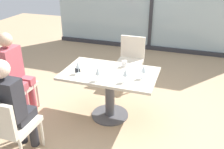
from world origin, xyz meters
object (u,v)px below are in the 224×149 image
(dining_table_main, at_px, (110,84))
(chair_near_window, at_px, (131,58))
(person_side_end, at_px, (14,70))
(wine_glass_0, at_px, (98,71))
(coffee_cup, at_px, (124,64))
(wine_glass_1, at_px, (144,69))
(wine_glass_2, at_px, (125,73))
(wine_glass_3, at_px, (78,65))
(person_front_left, at_px, (12,104))
(cell_phone_on_table, at_px, (78,70))
(chair_front_left, at_px, (9,124))
(chair_side_end, at_px, (11,82))

(dining_table_main, xyz_separation_m, chair_near_window, (0.00, 1.20, -0.05))
(dining_table_main, distance_m, person_side_end, 1.41)
(wine_glass_0, xyz_separation_m, coffee_cup, (0.20, 0.55, -0.09))
(dining_table_main, height_order, chair_near_window, chair_near_window)
(person_side_end, height_order, wine_glass_1, person_side_end)
(dining_table_main, xyz_separation_m, wine_glass_2, (0.29, -0.22, 0.32))
(person_side_end, relative_size, wine_glass_2, 6.81)
(dining_table_main, bearing_deg, wine_glass_3, -156.28)
(wine_glass_0, relative_size, wine_glass_1, 1.00)
(wine_glass_1, bearing_deg, person_front_left, -140.60)
(dining_table_main, bearing_deg, cell_phone_on_table, -168.85)
(person_side_end, bearing_deg, wine_glass_0, 1.03)
(wine_glass_1, bearing_deg, chair_front_left, -137.81)
(wine_glass_0, distance_m, wine_glass_2, 0.36)
(cell_phone_on_table, bearing_deg, chair_front_left, -136.71)
(chair_near_window, distance_m, person_front_left, 2.43)
(person_front_left, height_order, wine_glass_2, person_front_left)
(chair_front_left, distance_m, person_front_left, 0.23)
(cell_phone_on_table, bearing_deg, chair_near_window, 41.01)
(chair_front_left, bearing_deg, chair_side_end, 127.55)
(chair_side_end, xyz_separation_m, wine_glass_0, (1.42, 0.02, 0.37))
(dining_table_main, xyz_separation_m, chair_side_end, (-1.48, -0.31, -0.05))
(wine_glass_3, bearing_deg, person_side_end, -171.86)
(coffee_cup, xyz_separation_m, cell_phone_on_table, (-0.60, -0.35, -0.04))
(dining_table_main, bearing_deg, chair_side_end, -168.01)
(wine_glass_3, xyz_separation_m, cell_phone_on_table, (-0.06, 0.09, -0.13))
(wine_glass_2, relative_size, cell_phone_on_table, 1.28)
(wine_glass_0, height_order, coffee_cup, wine_glass_0)
(wine_glass_3, bearing_deg, chair_side_end, -172.67)
(chair_front_left, relative_size, person_side_end, 0.69)
(chair_near_window, height_order, cell_phone_on_table, chair_near_window)
(chair_near_window, bearing_deg, coffee_cup, -81.56)
(chair_side_end, height_order, person_side_end, person_side_end)
(dining_table_main, distance_m, chair_front_left, 1.44)
(dining_table_main, relative_size, coffee_cup, 14.71)
(wine_glass_0, relative_size, wine_glass_3, 1.00)
(chair_side_end, xyz_separation_m, chair_near_window, (1.48, 1.51, 0.00))
(person_side_end, distance_m, person_front_left, 0.96)
(coffee_cup, relative_size, cell_phone_on_table, 0.62)
(wine_glass_0, distance_m, wine_glass_1, 0.61)
(wine_glass_3, bearing_deg, dining_table_main, 23.72)
(chair_front_left, xyz_separation_m, chair_near_window, (0.80, 2.40, 0.00))
(dining_table_main, relative_size, wine_glass_2, 7.15)
(chair_side_end, relative_size, wine_glass_3, 4.70)
(person_side_end, xyz_separation_m, person_front_left, (0.57, -0.78, 0.00))
(wine_glass_0, bearing_deg, chair_front_left, -129.00)
(cell_phone_on_table, bearing_deg, chair_side_end, 162.86)
(wine_glass_2, bearing_deg, chair_side_end, -176.88)
(chair_side_end, bearing_deg, person_front_left, -48.75)
(wine_glass_1, bearing_deg, chair_near_window, 111.55)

